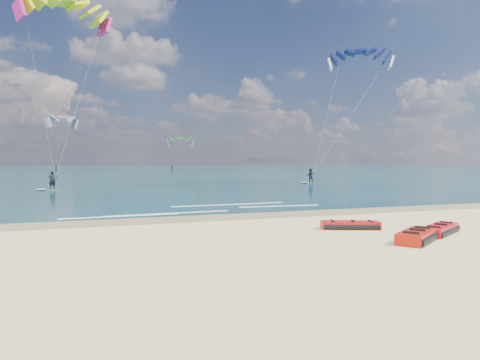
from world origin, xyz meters
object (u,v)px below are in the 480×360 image
Objects in this scene: packed_kite_mid at (350,229)px; packed_kite_right at (416,242)px; kitesurfer_far at (336,109)px; packed_kite_left at (440,234)px; kitesurfer_main at (58,92)px.

packed_kite_mid is 3.12m from packed_kite_right.
kitesurfer_far is (16.48, 31.58, 8.57)m from packed_kite_right.
packed_kite_left is 1.08× the size of packed_kite_right.
packed_kite_left is 3.24m from packed_kite_mid.
packed_kite_mid is at bearing -102.37° from kitesurfer_far.
packed_kite_left is 2.15m from packed_kite_right.
packed_kite_right reaches higher than packed_kite_mid.
kitesurfer_far is at bearing 28.65° from packed_kite_right.
kitesurfer_main reaches higher than packed_kite_right.
kitesurfer_main reaches higher than packed_kite_left.
packed_kite_mid is 0.15× the size of kitesurfer_main.
packed_kite_right reaches higher than packed_kite_left.
packed_kite_mid is 28.52m from kitesurfer_main.
kitesurfer_far reaches higher than packed_kite_left.
kitesurfer_main is at bearing 137.87° from packed_kite_mid.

